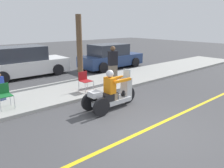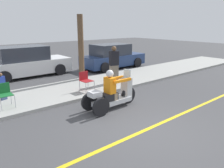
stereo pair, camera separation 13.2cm
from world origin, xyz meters
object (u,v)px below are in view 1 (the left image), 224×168
at_px(motorcycle_trike, 112,95).
at_px(tree_trunk, 80,48).
at_px(parked_car_lot_center, 24,63).
at_px(spectator_end_of_line, 1,87).
at_px(folding_chair_curbside, 85,79).
at_px(spectator_far_back, 113,65).
at_px(parked_car_lot_left, 110,57).
at_px(folding_chair_set_back, 4,93).

height_order(motorcycle_trike, tree_trunk, tree_trunk).
distance_m(motorcycle_trike, parked_car_lot_center, 6.86).
xyz_separation_m(motorcycle_trike, spectator_end_of_line, (-2.80, 3.04, 0.12)).
bearing_deg(folding_chair_curbside, spectator_far_back, 7.63).
bearing_deg(motorcycle_trike, parked_car_lot_center, 94.93).
height_order(spectator_end_of_line, parked_car_lot_center, parked_car_lot_center).
relative_size(spectator_end_of_line, spectator_far_back, 0.59).
height_order(spectator_end_of_line, tree_trunk, tree_trunk).
bearing_deg(parked_car_lot_center, parked_car_lot_left, -13.13).
distance_m(motorcycle_trike, spectator_far_back, 3.04).
xyz_separation_m(spectator_far_back, tree_trunk, (-0.80, 1.61, 0.76)).
xyz_separation_m(motorcycle_trike, tree_trunk, (1.19, 3.86, 1.22)).
relative_size(folding_chair_curbside, parked_car_lot_left, 0.19).
xyz_separation_m(spectator_end_of_line, parked_car_lot_center, (2.21, 3.79, 0.17)).
bearing_deg(spectator_far_back, parked_car_lot_center, 119.33).
xyz_separation_m(spectator_far_back, folding_chair_curbside, (-1.78, -0.24, -0.34)).
relative_size(folding_chair_set_back, parked_car_lot_center, 0.18).
bearing_deg(tree_trunk, folding_chair_set_back, -157.96).
bearing_deg(motorcycle_trike, folding_chair_set_back, 143.17).
distance_m(spectator_far_back, tree_trunk, 1.95).
height_order(spectator_end_of_line, folding_chair_curbside, spectator_end_of_line).
bearing_deg(tree_trunk, spectator_end_of_line, -168.40).
distance_m(spectator_far_back, folding_chair_set_back, 4.93).
relative_size(spectator_far_back, parked_car_lot_left, 0.41).
bearing_deg(spectator_far_back, motorcycle_trike, -131.49).
bearing_deg(folding_chair_curbside, parked_car_lot_center, 99.39).
relative_size(folding_chair_set_back, tree_trunk, 0.26).
distance_m(spectator_end_of_line, parked_car_lot_center, 4.39).
bearing_deg(parked_car_lot_left, spectator_end_of_line, -161.09).
xyz_separation_m(motorcycle_trike, folding_chair_set_back, (-2.93, 2.19, 0.12)).
relative_size(motorcycle_trike, parked_car_lot_left, 0.49).
distance_m(folding_chair_set_back, folding_chair_curbside, 3.14).
bearing_deg(spectator_far_back, parked_car_lot_left, 51.26).
relative_size(folding_chair_curbside, tree_trunk, 0.26).
distance_m(spectator_far_back, parked_car_lot_center, 5.26).
bearing_deg(spectator_end_of_line, folding_chair_curbside, -18.94).
bearing_deg(parked_car_lot_center, tree_trunk, -59.10).
bearing_deg(folding_chair_set_back, spectator_end_of_line, 81.38).
bearing_deg(spectator_end_of_line, folding_chair_set_back, -98.62).
bearing_deg(parked_car_lot_center, spectator_end_of_line, -120.23).
bearing_deg(folding_chair_set_back, tree_trunk, 22.04).
xyz_separation_m(spectator_end_of_line, tree_trunk, (3.99, 0.82, 1.11)).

